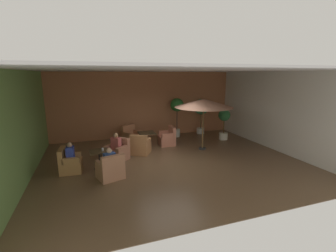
{
  "coord_description": "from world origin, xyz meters",
  "views": [
    {
      "loc": [
        -3.0,
        -8.3,
        3.37
      ],
      "look_at": [
        0.0,
        0.42,
        1.35
      ],
      "focal_mm": 25.13,
      "sensor_mm": 36.0,
      "label": 1
    }
  ],
  "objects": [
    {
      "name": "ground_plane",
      "position": [
        0.0,
        0.0,
        -0.01
      ],
      "size": [
        10.05,
        8.39,
        0.02
      ],
      "primitive_type": "cube",
      "color": "brown"
    },
    {
      "name": "wall_back_brick",
      "position": [
        0.0,
        4.16,
        1.76
      ],
      "size": [
        10.05,
        0.08,
        3.52
      ],
      "primitive_type": "cube",
      "color": "#A46540",
      "rests_on": "ground_plane"
    },
    {
      "name": "wall_left_accent",
      "position": [
        -4.98,
        0.0,
        1.76
      ],
      "size": [
        0.08,
        8.39,
        3.52
      ],
      "primitive_type": "cube",
      "color": "#668D47",
      "rests_on": "ground_plane"
    },
    {
      "name": "wall_right_plain",
      "position": [
        4.98,
        0.0,
        1.76
      ],
      "size": [
        0.08,
        8.39,
        3.52
      ],
      "primitive_type": "cube",
      "color": "silver",
      "rests_on": "ground_plane"
    },
    {
      "name": "ceiling_slab",
      "position": [
        0.0,
        0.0,
        3.55
      ],
      "size": [
        10.05,
        8.39,
        0.06
      ],
      "primitive_type": "cube",
      "color": "silver",
      "rests_on": "wall_back_brick"
    },
    {
      "name": "cafe_table_front_left",
      "position": [
        -2.73,
        0.12,
        0.5
      ],
      "size": [
        0.7,
        0.7,
        0.69
      ],
      "color": "black",
      "rests_on": "ground_plane"
    },
    {
      "name": "armchair_front_left_north",
      "position": [
        -2.43,
        -0.85,
        0.31
      ],
      "size": [
        0.95,
        0.91,
        0.86
      ],
      "color": "#B17655",
      "rests_on": "ground_plane"
    },
    {
      "name": "armchair_front_left_east",
      "position": [
        -2.01,
        0.83,
        0.32
      ],
      "size": [
        1.11,
        1.11,
        0.87
      ],
      "color": "#A46950",
      "rests_on": "ground_plane"
    },
    {
      "name": "armchair_front_left_south",
      "position": [
        -3.74,
        0.2,
        0.32
      ],
      "size": [
        0.77,
        0.82,
        0.87
      ],
      "color": "#AC7943",
      "rests_on": "ground_plane"
    },
    {
      "name": "cafe_table_front_right",
      "position": [
        -0.45,
        2.2,
        0.55
      ],
      "size": [
        0.78,
        0.78,
        0.69
      ],
      "color": "black",
      "rests_on": "ground_plane"
    },
    {
      "name": "armchair_front_right_north",
      "position": [
        -1.01,
        3.06,
        0.32
      ],
      "size": [
        1.08,
        1.07,
        0.9
      ],
      "color": "#A76944",
      "rests_on": "ground_plane"
    },
    {
      "name": "armchair_front_right_east",
      "position": [
        -0.97,
        1.31,
        0.32
      ],
      "size": [
        1.05,
        1.05,
        0.89
      ],
      "color": "#B17848",
      "rests_on": "ground_plane"
    },
    {
      "name": "armchair_front_right_south",
      "position": [
        0.57,
        2.16,
        0.33
      ],
      "size": [
        0.75,
        0.79,
        0.91
      ],
      "color": "#B56A51",
      "rests_on": "ground_plane"
    },
    {
      "name": "patio_umbrella_tall_red",
      "position": [
        1.87,
        1.0,
        2.13
      ],
      "size": [
        2.58,
        2.58,
        2.32
      ],
      "color": "#2D2D2D",
      "rests_on": "ground_plane"
    },
    {
      "name": "potted_tree_left_corner",
      "position": [
        3.14,
        3.71,
        1.44
      ],
      "size": [
        0.88,
        0.88,
        2.0
      ],
      "color": "beige",
      "rests_on": "ground_plane"
    },
    {
      "name": "potted_tree_mid_left",
      "position": [
        1.56,
        3.46,
        1.57
      ],
      "size": [
        0.71,
        0.71,
        2.13
      ],
      "color": "silver",
      "rests_on": "ground_plane"
    },
    {
      "name": "potted_tree_mid_right",
      "position": [
        3.7,
        2.15,
        1.02
      ],
      "size": [
        0.61,
        0.61,
        1.61
      ],
      "color": "beige",
      "rests_on": "ground_plane"
    },
    {
      "name": "patron_blue_shirt",
      "position": [
        -2.44,
        -0.8,
        0.68
      ],
      "size": [
        0.41,
        0.31,
        0.63
      ],
      "color": "#304E95",
      "rests_on": "ground_plane"
    },
    {
      "name": "patron_by_window",
      "position": [
        -3.69,
        0.2,
        0.7
      ],
      "size": [
        0.27,
        0.38,
        0.67
      ],
      "color": "#2E3EA2",
      "rests_on": "ground_plane"
    },
    {
      "name": "patron_with_friend",
      "position": [
        -2.04,
        0.8,
        0.75
      ],
      "size": [
        0.41,
        0.41,
        0.69
      ],
      "color": "#B8534F",
      "rests_on": "ground_plane"
    },
    {
      "name": "iced_drink_cup",
      "position": [
        -2.61,
        0.08,
        0.75
      ],
      "size": [
        0.08,
        0.08,
        0.11
      ],
      "primitive_type": "cylinder",
      "color": "white",
      "rests_on": "cafe_table_front_left"
    }
  ]
}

